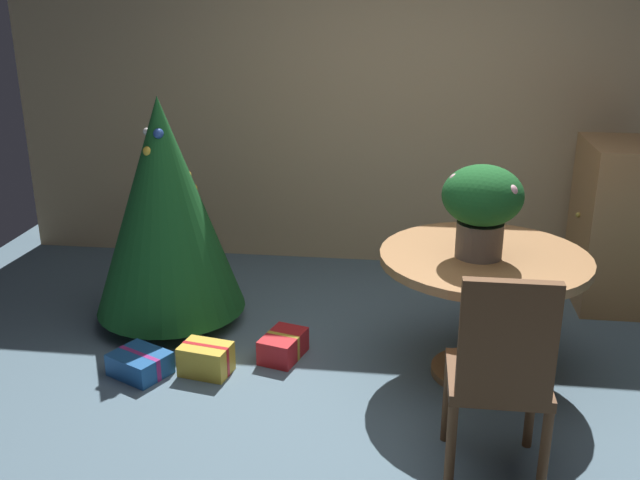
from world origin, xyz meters
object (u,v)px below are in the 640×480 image
flower_vase (482,203)px  holiday_tree (165,206)px  gift_box_gold (206,359)px  round_dining_table (482,287)px  gift_box_red (283,346)px  gift_box_blue (140,364)px  wooden_cabinet (615,224)px  wooden_chair_near (501,370)px

flower_vase → holiday_tree: bearing=165.3°
flower_vase → gift_box_gold: 1.74m
round_dining_table → gift_box_red: bearing=177.2°
round_dining_table → gift_box_blue: round_dining_table is taller
gift_box_red → flower_vase: bearing=-5.0°
round_dining_table → flower_vase: bearing=-137.2°
gift_box_red → gift_box_gold: bearing=-149.5°
round_dining_table → wooden_cabinet: (0.97, 1.16, 0.02)m
round_dining_table → flower_vase: (-0.04, -0.04, 0.49)m
round_dining_table → gift_box_gold: size_ratio=3.67×
holiday_tree → wooden_cabinet: holiday_tree is taller
flower_vase → holiday_tree: 1.95m
gift_box_gold → wooden_cabinet: wooden_cabinet is taller
holiday_tree → gift_box_gold: bearing=-57.4°
wooden_chair_near → wooden_cabinet: wooden_cabinet is taller
flower_vase → gift_box_red: bearing=175.0°
round_dining_table → holiday_tree: (-1.91, 0.45, 0.25)m
flower_vase → gift_box_gold: bearing=-174.5°
flower_vase → gift_box_gold: (-1.47, -0.14, -0.93)m
holiday_tree → gift_box_blue: holiday_tree is taller
gift_box_red → gift_box_gold: size_ratio=1.13×
gift_box_red → wooden_chair_near: bearing=-41.4°
gift_box_blue → gift_box_gold: gift_box_gold is taller
round_dining_table → gift_box_gold: 1.58m
flower_vase → wooden_chair_near: flower_vase is taller
gift_box_blue → flower_vase: bearing=6.3°
flower_vase → gift_box_red: 1.43m
gift_box_red → wooden_cabinet: bearing=27.9°
wooden_chair_near → gift_box_gold: size_ratio=3.27×
round_dining_table → wooden_chair_near: wooden_chair_near is taller
flower_vase → wooden_cabinet: bearing=49.7°
gift_box_red → holiday_tree: bearing=153.7°
wooden_chair_near → gift_box_blue: (-1.87, 0.68, -0.48)m
round_dining_table → gift_box_blue: (-1.87, -0.24, -0.47)m
flower_vase → gift_box_blue: (-1.83, -0.20, -0.95)m
round_dining_table → gift_box_red: round_dining_table is taller
gift_box_red → wooden_cabinet: wooden_cabinet is taller
flower_vase → gift_box_gold: size_ratio=1.61×
flower_vase → wooden_chair_near: (0.04, -0.89, -0.47)m
wooden_chair_near → gift_box_blue: size_ratio=2.64×
wooden_cabinet → flower_vase: bearing=-130.3°
round_dining_table → wooden_cabinet: 1.51m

